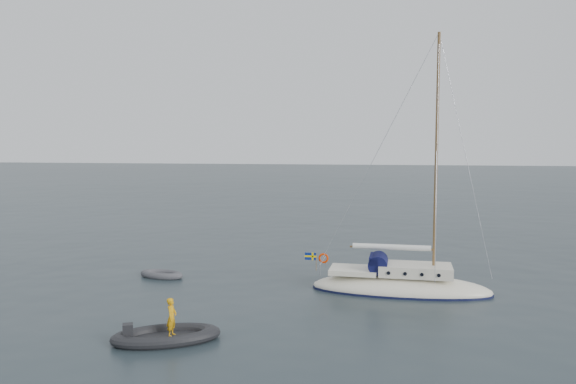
# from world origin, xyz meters

# --- Properties ---
(ground) EXTENTS (300.00, 300.00, 0.00)m
(ground) POSITION_xyz_m (0.00, 0.00, 0.00)
(ground) COLOR black
(ground) RESTS_ON ground
(sailboat) EXTENTS (9.06, 2.72, 12.91)m
(sailboat) POSITION_xyz_m (3.35, 0.35, 0.98)
(sailboat) COLOR #ECE6CB
(sailboat) RESTS_ON ground
(dinghy) EXTENTS (2.53, 1.14, 0.36)m
(dinghy) POSITION_xyz_m (-9.26, 1.35, 0.16)
(dinghy) COLOR #444448
(dinghy) RESTS_ON ground
(rib) EXTENTS (3.99, 1.82, 1.63)m
(rib) POSITION_xyz_m (-5.43, -7.87, 0.25)
(rib) COLOR black
(rib) RESTS_ON ground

